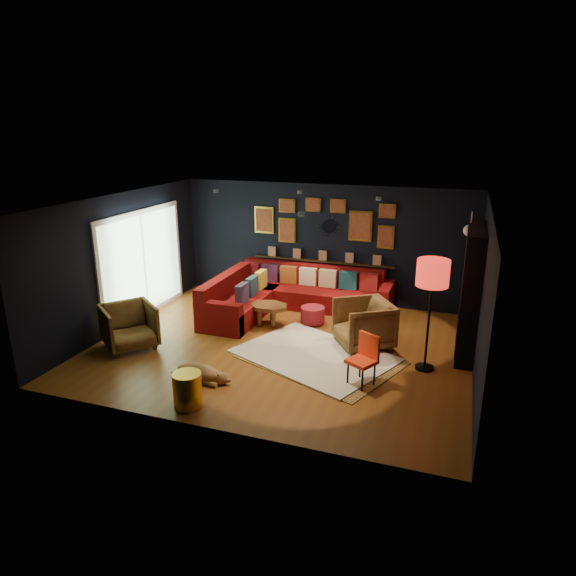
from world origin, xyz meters
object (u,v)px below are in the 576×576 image
(sectional, at_px, (284,296))
(pouf, at_px, (313,315))
(armchair_right, at_px, (364,322))
(orange_chair, at_px, (365,356))
(gold_stool, at_px, (188,390))
(coffee_table, at_px, (269,308))
(armchair_left, at_px, (129,324))
(dog, at_px, (199,369))
(floor_lamp, at_px, (433,277))

(sectional, relative_size, pouf, 7.11)
(pouf, bearing_deg, armchair_right, -32.60)
(orange_chair, bearing_deg, pouf, 152.88)
(sectional, height_order, gold_stool, sectional)
(coffee_table, distance_m, armchair_left, 2.66)
(coffee_table, xyz_separation_m, armchair_right, (1.96, -0.39, 0.12))
(sectional, relative_size, coffee_table, 4.29)
(sectional, xyz_separation_m, dog, (-0.19, -3.41, -0.14))
(pouf, bearing_deg, floor_lamp, -29.64)
(orange_chair, xyz_separation_m, floor_lamp, (0.84, 0.84, 1.09))
(pouf, height_order, armchair_right, armchair_right)
(gold_stool, height_order, floor_lamp, floor_lamp)
(dog, bearing_deg, floor_lamp, 30.89)
(orange_chair, height_order, dog, orange_chair)
(armchair_left, distance_m, floor_lamp, 5.24)
(pouf, distance_m, gold_stool, 3.69)
(armchair_right, xyz_separation_m, gold_stool, (-1.93, -2.86, -0.21))
(floor_lamp, bearing_deg, gold_stool, -143.13)
(sectional, height_order, armchair_left, armchair_left)
(pouf, relative_size, floor_lamp, 0.26)
(orange_chair, relative_size, floor_lamp, 0.44)
(sectional, bearing_deg, coffee_table, -89.09)
(gold_stool, bearing_deg, dog, 107.37)
(armchair_left, bearing_deg, pouf, -13.17)
(gold_stool, bearing_deg, armchair_right, 56.03)
(armchair_right, height_order, orange_chair, armchair_right)
(armchair_left, height_order, orange_chair, armchair_left)
(armchair_right, xyz_separation_m, floor_lamp, (1.14, -0.56, 1.10))
(armchair_right, distance_m, floor_lamp, 1.68)
(sectional, height_order, floor_lamp, floor_lamp)
(floor_lamp, bearing_deg, armchair_right, 153.58)
(dog, bearing_deg, pouf, 76.42)
(armchair_right, bearing_deg, coffee_table, -134.78)
(dog, bearing_deg, sectional, 92.57)
(coffee_table, distance_m, floor_lamp, 3.46)
(coffee_table, bearing_deg, orange_chair, -38.42)
(sectional, height_order, orange_chair, sectional)
(coffee_table, height_order, armchair_right, armchair_right)
(gold_stool, distance_m, floor_lamp, 4.05)
(sectional, distance_m, armchair_right, 2.37)
(coffee_table, bearing_deg, gold_stool, -89.41)
(armchair_left, xyz_separation_m, armchair_right, (3.91, 1.42, 0.03))
(pouf, height_order, orange_chair, orange_chair)
(coffee_table, height_order, armchair_left, armchair_left)
(pouf, relative_size, dog, 0.46)
(coffee_table, relative_size, pouf, 1.66)
(sectional, distance_m, gold_stool, 4.16)
(coffee_table, distance_m, gold_stool, 3.26)
(coffee_table, bearing_deg, dog, -94.56)
(armchair_left, xyz_separation_m, floor_lamp, (5.05, 0.85, 1.12))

